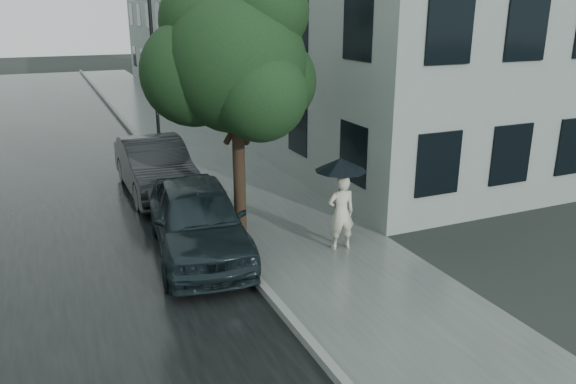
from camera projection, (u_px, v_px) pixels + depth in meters
name	position (u px, v px, depth m)	size (l,w,h in m)	color
ground	(342.00, 280.00, 10.89)	(120.00, 120.00, 0.00)	black
sidewalk	(195.00, 146.00, 21.42)	(3.50, 60.00, 0.01)	slate
kerb_near	(146.00, 149.00, 20.70)	(0.15, 60.00, 0.15)	slate
asphalt_road	(44.00, 161.00, 19.38)	(6.85, 60.00, 0.00)	black
building_near	(252.00, 19.00, 28.54)	(7.02, 36.00, 9.00)	gray
pedestrian	(341.00, 213.00, 12.06)	(0.60, 0.40, 1.65)	beige
umbrella	(341.00, 164.00, 11.71)	(1.41, 1.41, 1.17)	black
street_tree	(234.00, 60.00, 11.97)	(3.93, 3.57, 5.89)	#332619
lamp_post	(149.00, 65.00, 19.22)	(0.83, 0.42, 5.59)	black
car_near	(198.00, 219.00, 11.84)	(1.85, 4.60, 1.57)	black
car_far	(155.00, 166.00, 15.82)	(1.63, 4.67, 1.54)	black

